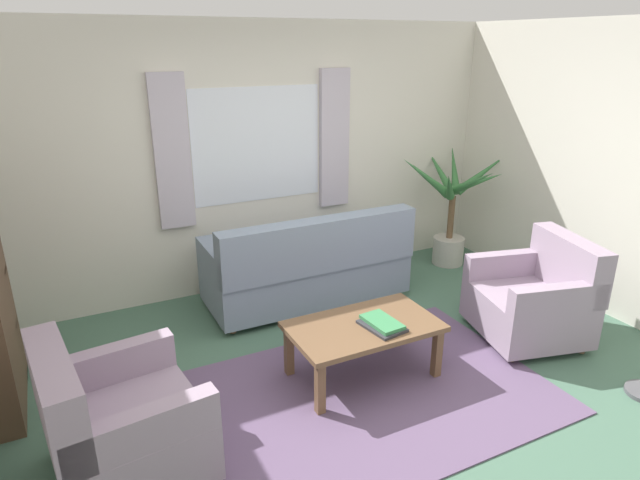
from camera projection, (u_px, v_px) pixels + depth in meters
ground_plane at (372, 394)px, 3.93m from camera, size 6.24×6.24×0.00m
wall_back at (256, 159)px, 5.38m from camera, size 5.32×0.12×2.60m
window_with_curtains at (258, 145)px, 5.26m from camera, size 1.98×0.07×1.40m
area_rug at (372, 393)px, 3.93m from camera, size 2.50×1.77×0.01m
couch at (309, 267)px, 5.19m from camera, size 1.90×0.82×0.92m
armchair_left at (116, 424)px, 3.08m from camera, size 0.91×0.93×0.88m
armchair_right at (535, 298)px, 4.59m from camera, size 1.00×1.01×0.88m
coffee_table at (363, 331)px, 4.02m from camera, size 1.10×0.64×0.44m
book_stack_on_table at (382, 324)px, 3.96m from camera, size 0.27×0.36×0.05m
potted_plant at (451, 209)px, 6.05m from camera, size 1.31×1.29×1.29m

